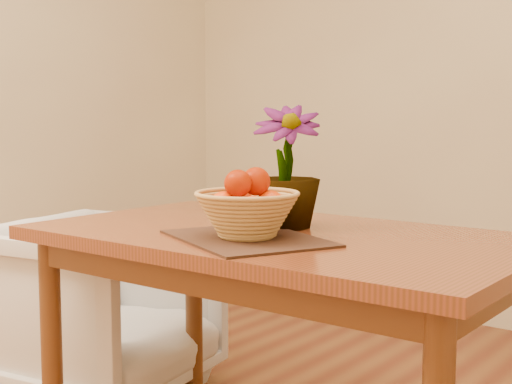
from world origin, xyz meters
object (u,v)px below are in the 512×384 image
Objects in this scene: table at (278,262)px; potted_plant at (286,167)px; armchair at (99,299)px; wicker_basket at (247,216)px.

table is 0.28m from potted_plant.
armchair reaches higher than table.
potted_plant is at bearing 109.62° from table.
potted_plant reaches higher than table.
wicker_basket is 0.26m from potted_plant.
potted_plant is (-0.03, 0.07, 0.27)m from table.
armchair is (-0.91, 0.06, -0.55)m from potted_plant.
potted_plant reaches higher than armchair.
armchair is (-0.95, 0.29, -0.43)m from wicker_basket.
potted_plant reaches higher than wicker_basket.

